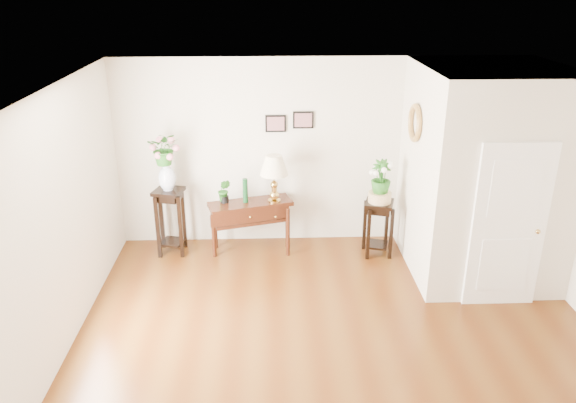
{
  "coord_description": "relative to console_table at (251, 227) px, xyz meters",
  "views": [
    {
      "loc": [
        -0.77,
        -5.22,
        3.85
      ],
      "look_at": [
        -0.53,
        1.3,
        1.21
      ],
      "focal_mm": 35.0,
      "sensor_mm": 36.0,
      "label": 1
    }
  ],
  "objects": [
    {
      "name": "plant_stand_a",
      "position": [
        -1.17,
        0.03,
        0.1
      ],
      "size": [
        0.47,
        0.47,
        0.99
      ],
      "primitive_type": "cube",
      "rotation": [
        0.0,
        0.0,
        -0.25
      ],
      "color": "black",
      "rests_on": "floor"
    },
    {
      "name": "potted_plant",
      "position": [
        -0.37,
        0.0,
        0.57
      ],
      "size": [
        0.21,
        0.18,
        0.34
      ],
      "primitive_type": "imported",
      "rotation": [
        0.0,
        0.0,
        -0.19
      ],
      "color": "#215E1A",
      "rests_on": "console_table"
    },
    {
      "name": "wall_left",
      "position": [
        -1.97,
        -2.31,
        1.0
      ],
      "size": [
        0.02,
        5.5,
        2.8
      ],
      "primitive_type": "cube",
      "color": "beige",
      "rests_on": "ground"
    },
    {
      "name": "porcelain_vase",
      "position": [
        -1.17,
        0.03,
        0.82
      ],
      "size": [
        0.31,
        0.31,
        0.42
      ],
      "primitive_type": null,
      "rotation": [
        0.0,
        0.0,
        0.31
      ],
      "color": "white",
      "rests_on": "plant_stand_a"
    },
    {
      "name": "door",
      "position": [
        3.13,
        -1.53,
        0.65
      ],
      "size": [
        0.9,
        0.05,
        2.1
      ],
      "primitive_type": "cube",
      "color": "white",
      "rests_on": "floor"
    },
    {
      "name": "wall_ornament",
      "position": [
        2.19,
        -0.41,
        1.65
      ],
      "size": [
        0.07,
        0.51,
        0.51
      ],
      "primitive_type": "torus",
      "rotation": [
        0.0,
        1.57,
        0.0
      ],
      "color": "tan",
      "rests_on": "partition"
    },
    {
      "name": "lily_arrangement",
      "position": [
        -1.17,
        0.03,
        1.23
      ],
      "size": [
        0.44,
        0.39,
        0.48
      ],
      "primitive_type": "imported",
      "rotation": [
        0.0,
        0.0,
        -0.03
      ],
      "color": "#215E1A",
      "rests_on": "porcelain_vase"
    },
    {
      "name": "art_print_left",
      "position": [
        0.38,
        0.42,
        1.45
      ],
      "size": [
        0.3,
        0.02,
        0.25
      ],
      "primitive_type": "cube",
      "color": "black",
      "rests_on": "wall_back"
    },
    {
      "name": "green_vase",
      "position": [
        -0.07,
        0.0,
        0.57
      ],
      "size": [
        0.08,
        0.08,
        0.36
      ],
      "primitive_type": "cylinder",
      "rotation": [
        0.0,
        0.0,
        0.02
      ],
      "color": "#0D3718",
      "rests_on": "console_table"
    },
    {
      "name": "wall_back",
      "position": [
        1.03,
        0.44,
        1.0
      ],
      "size": [
        6.0,
        0.02,
        2.8
      ],
      "primitive_type": "cube",
      "color": "beige",
      "rests_on": "ground"
    },
    {
      "name": "console_table",
      "position": [
        0.0,
        0.0,
        0.0
      ],
      "size": [
        1.26,
        0.72,
        0.8
      ],
      "primitive_type": "cube",
      "rotation": [
        0.0,
        0.0,
        0.28
      ],
      "color": "black",
      "rests_on": "floor"
    },
    {
      "name": "ceramic_bowl",
      "position": [
        1.86,
        -0.13,
        0.51
      ],
      "size": [
        0.34,
        0.34,
        0.15
      ],
      "primitive_type": "cylinder",
      "rotation": [
        0.0,
        0.0,
        -0.04
      ],
      "color": "beige",
      "rests_on": "plant_stand_b"
    },
    {
      "name": "floor",
      "position": [
        1.03,
        -2.31,
        -0.4
      ],
      "size": [
        6.0,
        5.5,
        0.02
      ],
      "primitive_type": "cube",
      "color": "#56300F",
      "rests_on": "ground"
    },
    {
      "name": "plant_stand_b",
      "position": [
        1.86,
        -0.13,
        0.01
      ],
      "size": [
        0.48,
        0.48,
        0.83
      ],
      "primitive_type": "cube",
      "rotation": [
        0.0,
        0.0,
        -0.29
      ],
      "color": "black",
      "rests_on": "floor"
    },
    {
      "name": "art_print_right",
      "position": [
        0.78,
        0.42,
        1.5
      ],
      "size": [
        0.3,
        0.02,
        0.25
      ],
      "primitive_type": "cube",
      "color": "black",
      "rests_on": "wall_back"
    },
    {
      "name": "ceiling",
      "position": [
        1.03,
        -2.31,
        2.4
      ],
      "size": [
        6.0,
        5.5,
        0.02
      ],
      "primitive_type": "cube",
      "color": "white",
      "rests_on": "ground"
    },
    {
      "name": "narcissus",
      "position": [
        1.86,
        -0.13,
        0.8
      ],
      "size": [
        0.34,
        0.34,
        0.5
      ],
      "primitive_type": "imported",
      "rotation": [
        0.0,
        0.0,
        -0.23
      ],
      "color": "#215E1A",
      "rests_on": "ceramic_bowl"
    },
    {
      "name": "partition",
      "position": [
        3.13,
        -0.53,
        1.0
      ],
      "size": [
        1.8,
        1.95,
        2.8
      ],
      "primitive_type": "cube",
      "color": "beige",
      "rests_on": "floor"
    },
    {
      "name": "table_lamp",
      "position": [
        0.35,
        0.0,
        0.75
      ],
      "size": [
        0.53,
        0.53,
        0.71
      ],
      "primitive_type": "cube",
      "rotation": [
        0.0,
        0.0,
        -0.38
      ],
      "color": "#B08F46",
      "rests_on": "console_table"
    }
  ]
}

